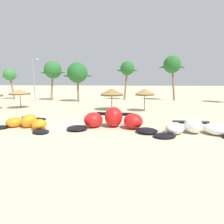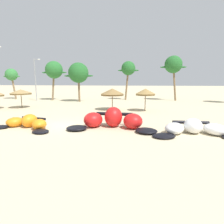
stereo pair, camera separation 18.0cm
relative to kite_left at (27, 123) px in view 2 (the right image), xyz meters
The scene contains 13 objects.
ground_plane 2.71m from the kite_left, 21.33° to the left, with size 260.00×260.00×0.00m, color beige.
kite_left is the anchor object (origin of this frame).
kite_left_of_center 7.28m from the kite_left, ahead, with size 7.67×3.55×1.73m.
kite_center 13.51m from the kite_left, ahead, with size 6.82×3.18×1.14m.
beach_umbrella_middle 13.12m from the kite_left, 124.29° to the left, with size 3.04×3.04×2.71m.
beach_umbrella_near_palms 12.17m from the kite_left, 59.56° to the left, with size 3.18×3.18×2.93m.
beach_umbrella_outermost 14.51m from the kite_left, 43.36° to the left, with size 2.55×2.55×2.95m.
palm_leftmost 28.77m from the kite_left, 126.68° to the left, with size 3.79×2.53×6.48m.
palm_left 23.35m from the kite_left, 107.79° to the left, with size 5.14×3.43×7.78m.
palm_left_of_gap 20.23m from the kite_left, 93.88° to the left, with size 5.60×3.73×7.26m.
palm_center_left 25.96m from the kite_left, 72.18° to the left, with size 4.23×2.82×7.84m.
palm_center_right 29.75m from the kite_left, 55.30° to the left, with size 5.07×3.38×8.76m.
lamppost_west_center 23.23m from the kite_left, 116.62° to the left, with size 1.37×0.24×8.14m.
Camera 2 is at (6.47, -15.22, 3.97)m, focal length 29.52 mm.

